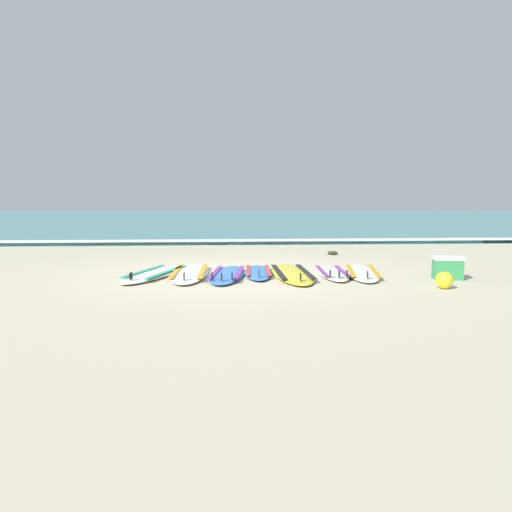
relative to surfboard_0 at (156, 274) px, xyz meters
name	(u,v)px	position (x,y,z in m)	size (l,w,h in m)	color
ground_plane	(234,274)	(1.34, 0.06, -0.04)	(80.00, 80.00, 0.00)	#C1B599
sea	(222,216)	(1.34, 36.10, 0.01)	(80.00, 60.00, 0.10)	teal
wave_foam_strip	(228,242)	(1.34, 6.56, 0.02)	(80.00, 0.90, 0.11)	white
surfboard_0	(156,274)	(0.00, 0.00, 0.00)	(1.24, 2.43, 0.18)	white
surfboard_1	(190,273)	(0.58, 0.04, 0.00)	(0.70, 2.55, 0.18)	silver
surfboard_2	(227,274)	(1.22, -0.19, 0.00)	(0.82, 2.29, 0.18)	#3875CC
surfboard_3	(258,272)	(1.76, 0.04, 0.00)	(0.58, 1.93, 0.18)	#3875CC
surfboard_4	(292,274)	(2.32, -0.17, 0.00)	(0.67, 2.56, 0.18)	yellow
surfboard_5	(332,273)	(3.02, -0.15, 0.00)	(0.63, 1.97, 0.18)	silver
surfboard_6	(362,273)	(3.55, -0.15, 0.00)	(0.97, 2.29, 0.18)	white
cooler_box	(448,268)	(4.78, -0.76, 0.16)	(0.51, 0.40, 0.38)	#338C4C
beach_ball	(444,280)	(4.33, -1.64, 0.09)	(0.25, 0.25, 0.25)	yellow
seaweed_clump_near_shoreline	(333,253)	(3.79, 3.19, 0.01)	(0.25, 0.20, 0.09)	#2D381E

